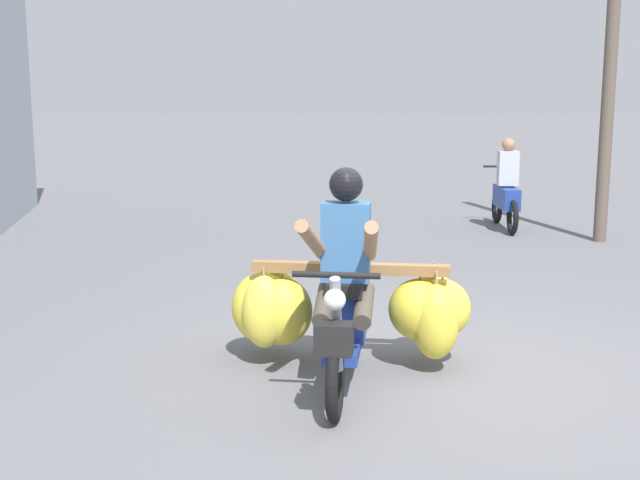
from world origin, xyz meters
name	(u,v)px	position (x,y,z in m)	size (l,w,h in m)	color
ground_plane	(441,375)	(0.00, 0.00, 0.00)	(120.00, 120.00, 0.00)	slate
motorbike_main_loaded	(343,305)	(-0.70, 0.28, 0.51)	(1.86, 1.95, 1.58)	black
motorbike_distant_ahead_left	(506,193)	(3.05, 6.14, 0.57)	(0.55, 1.61, 1.40)	black
utility_pole	(612,36)	(3.97, 4.96, 2.84)	(0.18, 0.18, 5.68)	brown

